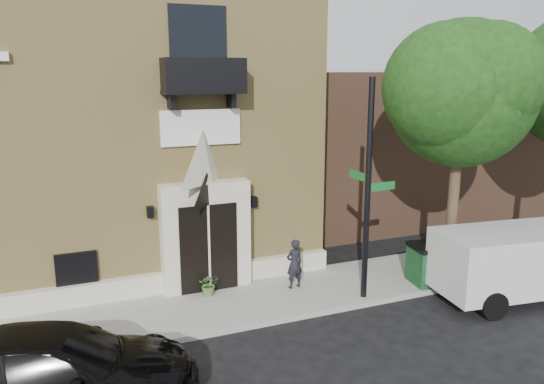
# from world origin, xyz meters

# --- Properties ---
(ground) EXTENTS (120.00, 120.00, 0.00)m
(ground) POSITION_xyz_m (0.00, 0.00, 0.00)
(ground) COLOR black
(ground) RESTS_ON ground
(sidewalk) EXTENTS (42.00, 3.00, 0.15)m
(sidewalk) POSITION_xyz_m (1.00, 1.50, 0.07)
(sidewalk) COLOR gray
(sidewalk) RESTS_ON ground
(church) EXTENTS (12.20, 11.01, 9.30)m
(church) POSITION_xyz_m (-2.99, 7.95, 4.63)
(church) COLOR tan
(church) RESTS_ON ground
(neighbour_building) EXTENTS (18.00, 8.00, 6.40)m
(neighbour_building) POSITION_xyz_m (12.00, 9.00, 3.20)
(neighbour_building) COLOR brown
(neighbour_building) RESTS_ON ground
(street_tree_left) EXTENTS (4.97, 4.38, 7.77)m
(street_tree_left) POSITION_xyz_m (6.03, 0.35, 5.87)
(street_tree_left) COLOR #38281C
(street_tree_left) RESTS_ON sidewalk
(black_sedan) EXTENTS (5.86, 3.54, 1.59)m
(black_sedan) POSITION_xyz_m (-5.19, -1.51, 0.79)
(black_sedan) COLOR black
(black_sedan) RESTS_ON ground
(cargo_van) EXTENTS (5.30, 2.66, 2.07)m
(cargo_van) POSITION_xyz_m (7.46, -1.17, 1.16)
(cargo_van) COLOR silver
(cargo_van) RESTS_ON ground
(street_sign) EXTENTS (0.98, 0.98, 6.17)m
(street_sign) POSITION_xyz_m (2.98, 0.41, 3.25)
(street_sign) COLOR black
(street_sign) RESTS_ON sidewalk
(fire_hydrant) EXTENTS (0.46, 0.37, 0.80)m
(fire_hydrant) POSITION_xyz_m (7.25, 0.51, 0.55)
(fire_hydrant) COLOR red
(fire_hydrant) RESTS_ON sidewalk
(dumpster) EXTENTS (1.98, 1.30, 1.21)m
(dumpster) POSITION_xyz_m (5.71, 0.46, 0.76)
(dumpster) COLOR black
(dumpster) RESTS_ON sidewalk
(planter) EXTENTS (0.68, 0.62, 0.65)m
(planter) POSITION_xyz_m (-1.10, 2.17, 0.47)
(planter) COLOR #4F7337
(planter) RESTS_ON sidewalk
(pedestrian_near) EXTENTS (0.59, 0.44, 1.50)m
(pedestrian_near) POSITION_xyz_m (1.39, 1.74, 0.90)
(pedestrian_near) COLOR black
(pedestrian_near) RESTS_ON sidewalk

